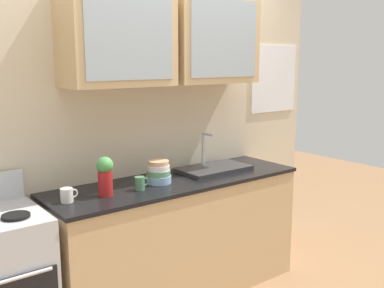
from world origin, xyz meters
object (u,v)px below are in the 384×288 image
(bowl_stack, at_px, (159,172))
(cup_near_sink, at_px, (67,195))
(vase, at_px, (105,175))
(cup_near_bowls, at_px, (140,183))
(sink_faucet, at_px, (213,168))

(bowl_stack, height_order, cup_near_sink, bowl_stack)
(vase, height_order, cup_near_bowls, vase)
(bowl_stack, xyz_separation_m, cup_near_sink, (-0.68, -0.02, -0.03))
(cup_near_bowls, bearing_deg, vase, 173.60)
(vase, xyz_separation_m, cup_near_sink, (-0.25, 0.02, -0.09))
(cup_near_sink, bearing_deg, sink_faucet, 3.05)
(cup_near_sink, bearing_deg, vase, -4.34)
(cup_near_sink, bearing_deg, bowl_stack, 2.03)
(vase, bearing_deg, cup_near_sink, 175.66)
(sink_faucet, xyz_separation_m, cup_near_sink, (-1.22, -0.07, 0.02))
(bowl_stack, xyz_separation_m, vase, (-0.43, -0.04, 0.06))
(bowl_stack, relative_size, vase, 0.70)
(bowl_stack, xyz_separation_m, cup_near_bowls, (-0.19, -0.07, -0.03))
(bowl_stack, relative_size, cup_near_bowls, 1.72)
(vase, distance_m, cup_near_sink, 0.27)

